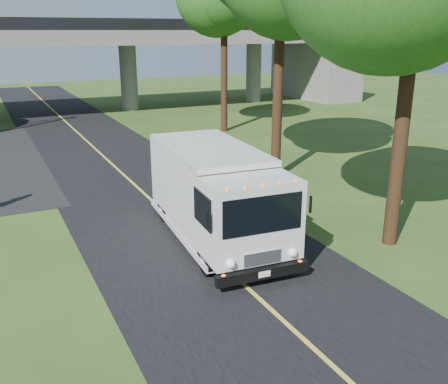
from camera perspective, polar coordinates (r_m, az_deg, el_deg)
ground at (r=13.03m, az=3.50°, el=-11.70°), size 120.00×120.00×0.00m
road at (r=21.57m, az=-9.72°, el=0.36°), size 7.00×90.00×0.02m
lane_line at (r=21.57m, az=-9.72°, el=0.41°), size 0.12×90.00×0.01m
overpass at (r=42.22m, az=-19.09°, el=14.47°), size 54.00×10.00×7.30m
step_van at (r=15.68m, az=-0.95°, el=-0.01°), size 3.11×7.21×2.95m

